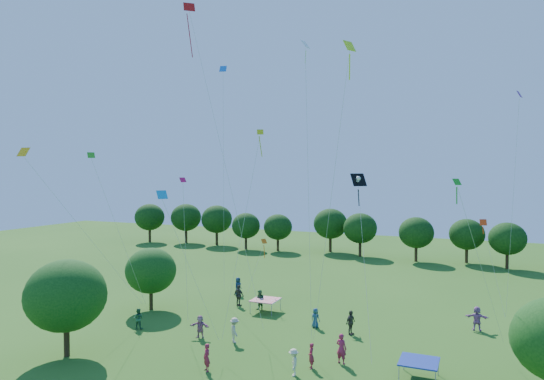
{
  "coord_description": "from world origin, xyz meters",
  "views": [
    {
      "loc": [
        12.09,
        -14.17,
        12.07
      ],
      "look_at": [
        0.0,
        14.0,
        11.0
      ],
      "focal_mm": 32.0,
      "sensor_mm": 36.0,
      "label": 1
    }
  ],
  "objects_px": {
    "near_tree_west": "(66,295)",
    "pirate_kite": "(359,184)",
    "tent_red_stripe": "(265,300)",
    "red_high_kite": "(201,61)",
    "near_tree_north": "(151,271)",
    "tent_blue": "(419,362)"
  },
  "relations": [
    {
      "from": "near_tree_west",
      "to": "pirate_kite",
      "type": "height_order",
      "value": "pirate_kite"
    },
    {
      "from": "tent_red_stripe",
      "to": "red_high_kite",
      "type": "relative_size",
      "value": 0.1
    },
    {
      "from": "near_tree_north",
      "to": "tent_blue",
      "type": "xyz_separation_m",
      "value": [
        23.47,
        -5.7,
        -2.43
      ]
    },
    {
      "from": "near_tree_west",
      "to": "red_high_kite",
      "type": "bearing_deg",
      "value": 41.55
    },
    {
      "from": "near_tree_west",
      "to": "tent_red_stripe",
      "type": "xyz_separation_m",
      "value": [
        7.88,
        14.52,
        -3.0
      ]
    },
    {
      "from": "near_tree_north",
      "to": "tent_red_stripe",
      "type": "bearing_deg",
      "value": 19.27
    },
    {
      "from": "pirate_kite",
      "to": "near_tree_west",
      "type": "bearing_deg",
      "value": -151.19
    },
    {
      "from": "near_tree_north",
      "to": "red_high_kite",
      "type": "relative_size",
      "value": 0.24
    },
    {
      "from": "pirate_kite",
      "to": "red_high_kite",
      "type": "relative_size",
      "value": 0.47
    },
    {
      "from": "tent_blue",
      "to": "red_high_kite",
      "type": "distance_m",
      "value": 24.15
    },
    {
      "from": "tent_red_stripe",
      "to": "tent_blue",
      "type": "height_order",
      "value": "same"
    },
    {
      "from": "near_tree_north",
      "to": "pirate_kite",
      "type": "height_order",
      "value": "pirate_kite"
    },
    {
      "from": "tent_blue",
      "to": "pirate_kite",
      "type": "xyz_separation_m",
      "value": [
        -4.56,
        4.0,
        10.31
      ]
    },
    {
      "from": "near_tree_west",
      "to": "tent_red_stripe",
      "type": "bearing_deg",
      "value": 61.5
    },
    {
      "from": "near_tree_north",
      "to": "tent_red_stripe",
      "type": "distance_m",
      "value": 10.45
    },
    {
      "from": "tent_red_stripe",
      "to": "pirate_kite",
      "type": "height_order",
      "value": "pirate_kite"
    },
    {
      "from": "tent_blue",
      "to": "near_tree_north",
      "type": "bearing_deg",
      "value": 166.34
    },
    {
      "from": "near_tree_north",
      "to": "tent_red_stripe",
      "type": "height_order",
      "value": "near_tree_north"
    },
    {
      "from": "near_tree_north",
      "to": "pirate_kite",
      "type": "relative_size",
      "value": 0.51
    },
    {
      "from": "tent_red_stripe",
      "to": "tent_blue",
      "type": "bearing_deg",
      "value": -33.13
    },
    {
      "from": "red_high_kite",
      "to": "tent_blue",
      "type": "bearing_deg",
      "value": -1.86
    },
    {
      "from": "pirate_kite",
      "to": "tent_blue",
      "type": "bearing_deg",
      "value": -41.23
    }
  ]
}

